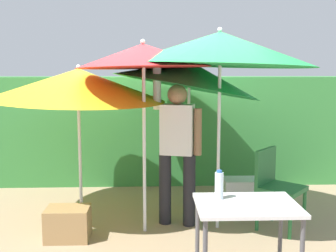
% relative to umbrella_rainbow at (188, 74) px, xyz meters
% --- Properties ---
extents(ground_plane, '(24.00, 24.00, 0.00)m').
position_rel_umbrella_rainbow_xyz_m(ground_plane, '(-0.27, -0.64, -1.70)').
color(ground_plane, '#9E8466').
extents(hedge_row, '(8.00, 0.70, 1.65)m').
position_rel_umbrella_rainbow_xyz_m(hedge_row, '(-0.27, 1.28, -0.88)').
color(hedge_row, '#38843D').
rests_on(hedge_row, ground_plane).
extents(umbrella_rainbow, '(1.89, 1.86, 2.07)m').
position_rel_umbrella_rainbow_xyz_m(umbrella_rainbow, '(0.00, 0.00, 0.00)').
color(umbrella_rainbow, silver).
rests_on(umbrella_rainbow, ground_plane).
extents(umbrella_orange, '(1.42, 1.42, 2.08)m').
position_rel_umbrella_rainbow_xyz_m(umbrella_orange, '(-0.54, -0.82, 0.20)').
color(umbrella_orange, silver).
rests_on(umbrella_orange, ground_plane).
extents(umbrella_yellow, '(2.05, 2.05, 2.21)m').
position_rel_umbrella_rainbow_xyz_m(umbrella_yellow, '(0.27, -0.74, 0.28)').
color(umbrella_yellow, silver).
rests_on(umbrella_yellow, ground_plane).
extents(umbrella_navy, '(2.02, 2.02, 1.83)m').
position_rel_umbrella_rainbow_xyz_m(umbrella_navy, '(-1.30, -0.38, -0.10)').
color(umbrella_navy, silver).
rests_on(umbrella_navy, ground_plane).
extents(person_vendor, '(0.55, 0.30, 1.88)m').
position_rel_umbrella_rainbow_xyz_m(person_vendor, '(-0.17, -0.62, -0.77)').
color(person_vendor, black).
rests_on(person_vendor, ground_plane).
extents(chair_plastic, '(0.62, 0.62, 0.89)m').
position_rel_umbrella_rainbow_xyz_m(chair_plastic, '(0.91, -0.78, -1.19)').
color(chair_plastic, '#236633').
rests_on(chair_plastic, ground_plane).
extents(cooler_box, '(0.50, 0.32, 0.42)m').
position_rel_umbrella_rainbow_xyz_m(cooler_box, '(0.68, -0.24, -1.49)').
color(cooler_box, silver).
rests_on(cooler_box, ground_plane).
extents(crate_cardboard, '(0.45, 0.34, 0.34)m').
position_rel_umbrella_rainbow_xyz_m(crate_cardboard, '(-1.34, -1.01, -1.53)').
color(crate_cardboard, '#9E7A4C').
rests_on(crate_cardboard, ground_plane).
extents(folding_table, '(0.80, 0.60, 0.72)m').
position_rel_umbrella_rainbow_xyz_m(folding_table, '(0.29, -2.08, -1.07)').
color(folding_table, '#4C4C51').
rests_on(folding_table, ground_plane).
extents(bottle_water, '(0.07, 0.07, 0.24)m').
position_rel_umbrella_rainbow_xyz_m(bottle_water, '(0.09, -1.95, -0.87)').
color(bottle_water, silver).
rests_on(bottle_water, folding_table).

